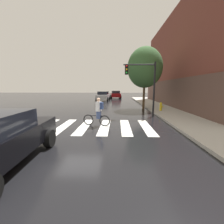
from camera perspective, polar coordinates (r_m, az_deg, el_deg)
ground_plane at (r=8.88m, az=-12.70°, el=-5.55°), size 120.00×120.00×0.00m
crosswalk_stripes at (r=8.81m, az=-10.84°, el=-5.57°), size 7.89×3.54×0.01m
sedan_mid at (r=26.40m, az=-3.46°, el=6.39°), size 2.42×4.82×1.63m
sedan_far at (r=31.97m, az=1.41°, el=6.94°), size 2.54×4.87×1.63m
cyclist at (r=8.67m, az=-5.46°, el=-0.01°), size 1.68×0.47×1.69m
traffic_light_near at (r=11.65m, az=12.36°, el=12.20°), size 2.47×0.28×4.20m
fire_hydrant at (r=14.36m, az=18.66°, el=2.05°), size 0.33×0.22×0.78m
street_tree_near at (r=16.06m, az=12.78°, el=16.65°), size 3.61×3.61×6.41m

